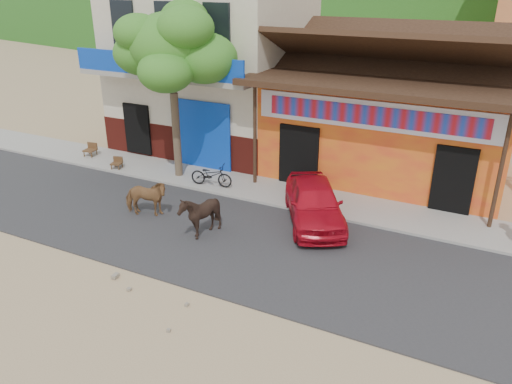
# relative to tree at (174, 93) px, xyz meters

# --- Properties ---
(ground) EXTENTS (120.00, 120.00, 0.00)m
(ground) POSITION_rel_tree_xyz_m (4.60, -5.80, -3.12)
(ground) COLOR #9E825B
(ground) RESTS_ON ground
(road) EXTENTS (60.00, 5.00, 0.04)m
(road) POSITION_rel_tree_xyz_m (4.60, -3.30, -3.10)
(road) COLOR #28282B
(road) RESTS_ON ground
(sidewalk) EXTENTS (60.00, 2.00, 0.12)m
(sidewalk) POSITION_rel_tree_xyz_m (4.60, 0.20, -3.06)
(sidewalk) COLOR gray
(sidewalk) RESTS_ON ground
(dance_club) EXTENTS (8.00, 6.00, 3.60)m
(dance_club) POSITION_rel_tree_xyz_m (6.60, 4.20, -1.32)
(dance_club) COLOR orange
(dance_club) RESTS_ON ground
(cafe_building) EXTENTS (7.00, 6.00, 7.00)m
(cafe_building) POSITION_rel_tree_xyz_m (-0.90, 4.20, 0.38)
(cafe_building) COLOR beige
(cafe_building) RESTS_ON ground
(tree) EXTENTS (3.00, 3.00, 6.00)m
(tree) POSITION_rel_tree_xyz_m (0.00, 0.00, 0.00)
(tree) COLOR #2D721E
(tree) RESTS_ON sidewalk
(cow_tan) EXTENTS (1.51, 1.05, 1.17)m
(cow_tan) POSITION_rel_tree_xyz_m (0.95, -3.10, -2.50)
(cow_tan) COLOR olive
(cow_tan) RESTS_ON road
(cow_dark) EXTENTS (1.57, 1.53, 1.31)m
(cow_dark) POSITION_rel_tree_xyz_m (3.14, -3.48, -2.42)
(cow_dark) COLOR black
(cow_dark) RESTS_ON road
(red_car) EXTENTS (3.12, 4.00, 1.27)m
(red_car) POSITION_rel_tree_xyz_m (5.66, -1.21, -2.44)
(red_car) COLOR red
(red_car) RESTS_ON road
(scooter) EXTENTS (1.56, 0.74, 0.79)m
(scooter) POSITION_rel_tree_xyz_m (1.60, -0.35, -2.61)
(scooter) COLOR black
(scooter) RESTS_ON sidewalk
(cafe_chair_left) EXTENTS (0.50, 0.50, 0.95)m
(cafe_chair_left) POSITION_rel_tree_xyz_m (-4.40, 0.15, -2.53)
(cafe_chair_left) COLOR #50371A
(cafe_chair_left) RESTS_ON sidewalk
(cafe_chair_right) EXTENTS (0.45, 0.45, 0.79)m
(cafe_chair_right) POSITION_rel_tree_xyz_m (-2.48, -0.50, -2.60)
(cafe_chair_right) COLOR #442816
(cafe_chair_right) RESTS_ON sidewalk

